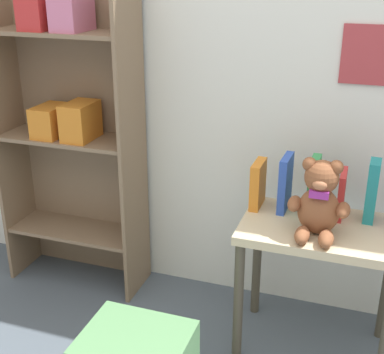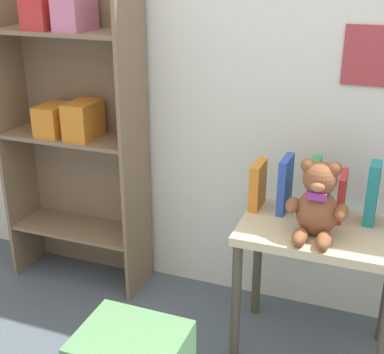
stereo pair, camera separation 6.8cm
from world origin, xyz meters
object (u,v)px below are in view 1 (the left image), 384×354
at_px(book_standing_green, 313,186).
at_px(teddy_bear, 319,201).
at_px(book_standing_red, 342,194).
at_px(book_standing_orange, 258,184).
at_px(bookshelf_side, 72,117).
at_px(display_table, 319,248).
at_px(book_standing_teal, 372,191).
at_px(book_standing_blue, 285,183).

bearing_deg(book_standing_green, teddy_bear, -76.44).
bearing_deg(book_standing_red, book_standing_orange, -178.07).
bearing_deg(bookshelf_side, display_table, -9.72).
distance_m(book_standing_orange, book_standing_teal, 0.46).
distance_m(book_standing_blue, book_standing_green, 0.11).
relative_size(display_table, book_standing_teal, 2.49).
bearing_deg(teddy_bear, book_standing_red, 69.69).
height_order(display_table, book_standing_blue, book_standing_blue).
relative_size(display_table, book_standing_red, 3.28).
relative_size(bookshelf_side, display_table, 2.45).
distance_m(book_standing_blue, book_standing_red, 0.23).
bearing_deg(book_standing_green, book_standing_blue, -176.83).
bearing_deg(book_standing_orange, book_standing_blue, 2.59).
bearing_deg(teddy_bear, book_standing_green, 102.97).
distance_m(book_standing_orange, book_standing_green, 0.23).
distance_m(teddy_bear, book_standing_red, 0.21).
bearing_deg(book_standing_orange, display_table, -19.56).
distance_m(teddy_bear, book_standing_teal, 0.27).
relative_size(teddy_bear, book_standing_teal, 1.20).
height_order(display_table, book_standing_green, book_standing_green).
height_order(teddy_bear, book_standing_orange, teddy_bear).
bearing_deg(display_table, book_standing_teal, 34.64).
height_order(bookshelf_side, book_standing_blue, bookshelf_side).
xyz_separation_m(bookshelf_side, display_table, (1.23, -0.21, -0.38)).
relative_size(bookshelf_side, book_standing_orange, 7.79).
bearing_deg(book_standing_green, book_standing_red, 3.33).
relative_size(book_standing_blue, book_standing_red, 1.23).
relative_size(book_standing_orange, book_standing_teal, 0.78).
xyz_separation_m(teddy_bear, book_standing_green, (-0.04, 0.19, -0.02)).
bearing_deg(teddy_bear, display_table, 79.00).
xyz_separation_m(book_standing_blue, book_standing_green, (0.11, 0.01, 0.00)).
bearing_deg(book_standing_red, display_table, -115.92).
height_order(bookshelf_side, book_standing_teal, bookshelf_side).
distance_m(display_table, book_standing_orange, 0.36).
bearing_deg(book_standing_orange, teddy_bear, -32.51).
relative_size(display_table, book_standing_orange, 3.18).
height_order(bookshelf_side, display_table, bookshelf_side).
relative_size(teddy_bear, book_standing_green, 1.27).
bearing_deg(book_standing_green, display_table, -62.90).
relative_size(book_standing_green, book_standing_teal, 0.94).
xyz_separation_m(book_standing_blue, book_standing_teal, (0.34, 0.01, 0.01)).
relative_size(bookshelf_side, book_standing_red, 8.05).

